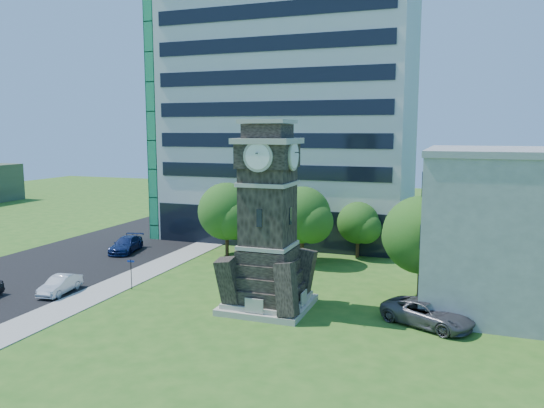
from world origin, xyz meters
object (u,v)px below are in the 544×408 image
at_px(car_east_lot, 428,313).
at_px(car_street_north, 126,245).
at_px(clock_tower, 268,229).
at_px(park_bench, 250,302).
at_px(car_street_mid, 60,285).
at_px(street_sign, 131,271).

bearing_deg(car_east_lot, car_street_north, 94.48).
xyz_separation_m(clock_tower, park_bench, (-0.97, -0.69, -4.82)).
relative_size(car_street_mid, street_sign, 1.70).
distance_m(car_east_lot, street_sign, 20.87).
height_order(clock_tower, car_street_north, clock_tower).
relative_size(car_east_lot, street_sign, 2.43).
distance_m(car_street_mid, park_bench, 14.13).
xyz_separation_m(car_street_north, street_sign, (7.56, -10.08, 0.69)).
relative_size(clock_tower, car_street_north, 2.45).
bearing_deg(street_sign, car_street_mid, -156.47).
relative_size(clock_tower, park_bench, 7.32).
xyz_separation_m(car_street_mid, car_east_lot, (25.10, 2.38, 0.13)).
relative_size(clock_tower, street_sign, 5.43).
height_order(car_street_mid, park_bench, car_street_mid).
distance_m(clock_tower, park_bench, 4.97).
relative_size(park_bench, street_sign, 0.74).
height_order(clock_tower, car_east_lot, clock_tower).
xyz_separation_m(car_street_north, car_east_lot, (28.42, -10.25, 0.04)).
height_order(clock_tower, car_street_mid, clock_tower).
bearing_deg(car_east_lot, park_bench, 118.90).
bearing_deg(park_bench, street_sign, -173.35).
bearing_deg(car_street_north, street_sign, -66.25).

